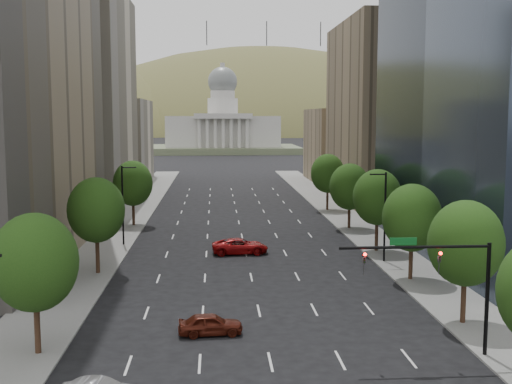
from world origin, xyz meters
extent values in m
cube|color=slate|center=(-15.50, 60.00, 0.07)|extent=(6.00, 200.00, 0.15)
cube|color=slate|center=(15.50, 60.00, 0.07)|extent=(6.00, 200.00, 0.15)
cube|color=beige|center=(-25.00, 103.00, 17.50)|extent=(14.00, 30.00, 35.00)
cube|color=beige|center=(-25.00, 136.00, 9.00)|extent=(14.00, 26.00, 18.00)
cube|color=#8C7759|center=(25.00, 100.00, 15.00)|extent=(14.00, 30.00, 30.00)
cube|color=#8C7759|center=(25.00, 133.00, 8.00)|extent=(14.00, 26.00, 16.00)
cylinder|color=#382316|center=(14.00, 36.00, 2.00)|extent=(0.36, 0.36, 4.00)
ellipsoid|color=#18390F|center=(14.00, 36.00, 5.76)|extent=(5.20, 5.20, 5.98)
cylinder|color=#382316|center=(14.00, 48.00, 1.95)|extent=(0.36, 0.36, 3.90)
ellipsoid|color=#18390F|center=(14.00, 48.00, 5.62)|extent=(5.20, 5.20, 5.98)
cylinder|color=#382316|center=(14.00, 60.00, 2.05)|extent=(0.36, 0.36, 4.10)
ellipsoid|color=#18390F|center=(14.00, 60.00, 5.90)|extent=(5.20, 5.20, 5.98)
cylinder|color=#382316|center=(14.00, 74.00, 1.90)|extent=(0.36, 0.36, 3.80)
ellipsoid|color=#18390F|center=(14.00, 74.00, 5.47)|extent=(5.20, 5.20, 5.98)
cylinder|color=#382316|center=(14.00, 90.00, 2.00)|extent=(0.36, 0.36, 4.00)
ellipsoid|color=#18390F|center=(14.00, 90.00, 5.76)|extent=(5.20, 5.20, 5.98)
cylinder|color=#382316|center=(-14.00, 32.00, 2.00)|extent=(0.36, 0.36, 4.00)
ellipsoid|color=#18390F|center=(-14.00, 32.00, 5.76)|extent=(5.20, 5.20, 5.98)
cylinder|color=#382316|center=(-14.00, 52.00, 2.08)|extent=(0.36, 0.36, 4.15)
ellipsoid|color=#18390F|center=(-14.00, 52.00, 5.98)|extent=(5.20, 5.20, 5.98)
cylinder|color=#382316|center=(-14.00, 78.00, 1.98)|extent=(0.36, 0.36, 3.95)
ellipsoid|color=#18390F|center=(-14.00, 78.00, 5.69)|extent=(5.20, 5.20, 5.98)
cylinder|color=black|center=(13.50, 55.00, 4.50)|extent=(0.20, 0.20, 9.00)
cylinder|color=black|center=(12.70, 55.00, 8.80)|extent=(1.60, 0.14, 0.14)
cylinder|color=black|center=(-13.50, 65.00, 4.50)|extent=(0.20, 0.20, 9.00)
cylinder|color=black|center=(-12.70, 65.00, 8.80)|extent=(1.60, 0.14, 0.14)
cylinder|color=black|center=(13.00, 30.00, 3.50)|extent=(0.24, 0.24, 7.00)
cylinder|color=black|center=(8.50, 30.00, 6.80)|extent=(9.00, 0.18, 0.18)
imported|color=black|center=(10.00, 30.00, 6.25)|extent=(0.18, 0.22, 1.10)
imported|color=black|center=(5.50, 30.00, 6.25)|extent=(0.18, 0.22, 1.10)
sphere|color=#FF0C07|center=(10.00, 29.82, 6.45)|extent=(0.20, 0.20, 0.20)
sphere|color=#FF0C07|center=(5.50, 29.82, 6.45)|extent=(0.20, 0.20, 0.20)
cube|color=#0C591E|center=(7.80, 30.00, 7.15)|extent=(1.60, 0.06, 0.45)
cube|color=#596647|center=(0.00, 250.00, 1.25)|extent=(60.00, 40.00, 2.50)
cube|color=silver|center=(0.00, 250.00, 8.50)|extent=(44.00, 26.00, 12.00)
cube|color=silver|center=(0.00, 236.00, 14.50)|extent=(22.00, 4.00, 2.00)
cylinder|color=silver|center=(0.00, 250.00, 18.00)|extent=(12.00, 12.00, 7.00)
cylinder|color=silver|center=(0.00, 250.00, 23.00)|extent=(9.60, 9.60, 3.00)
sphere|color=slate|center=(0.00, 250.00, 28.10)|extent=(11.60, 11.60, 11.60)
cylinder|color=silver|center=(0.00, 250.00, 33.95)|extent=(1.80, 1.80, 2.50)
ellipsoid|color=olive|center=(-140.00, 560.00, -33.25)|extent=(380.00, 342.00, 190.00)
ellipsoid|color=olive|center=(40.00, 600.00, -42.00)|extent=(440.00, 396.00, 240.00)
ellipsoid|color=olive|center=(210.00, 640.00, -35.00)|extent=(360.00, 324.00, 200.00)
cylinder|color=black|center=(-10.00, 590.00, 90.00)|extent=(0.80, 0.80, 22.00)
cylinder|color=black|center=(45.00, 590.00, 90.00)|extent=(0.80, 0.80, 22.00)
cylinder|color=black|center=(95.00, 590.00, 90.00)|extent=(0.80, 0.80, 22.00)
imported|color=#47150B|center=(-3.56, 34.97, 0.73)|extent=(4.39, 2.03, 1.45)
imported|color=maroon|center=(-0.62, 59.94, 0.82)|extent=(6.03, 3.05, 1.64)
camera|label=1|loc=(-3.17, -6.06, 14.44)|focal=44.72mm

